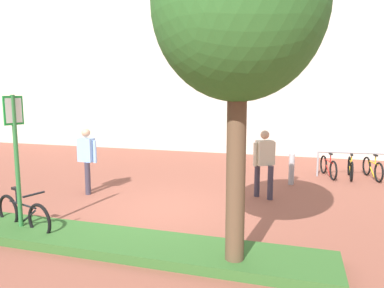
{
  "coord_description": "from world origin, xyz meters",
  "views": [
    {
      "loc": [
        2.89,
        -7.25,
        2.62
      ],
      "look_at": [
        -0.04,
        2.48,
        1.19
      ],
      "focal_mm": 33.5,
      "sensor_mm": 36.0,
      "label": 1
    }
  ],
  "objects_px": {
    "bike_rack_cluster": "(361,167)",
    "bollard_steel": "(291,169)",
    "person_casual_tan": "(87,157)",
    "bike_at_sign": "(23,215)",
    "person_shirt_white": "(264,160)",
    "parking_sign_post": "(16,145)",
    "tree_sidewalk": "(239,7)"
  },
  "relations": [
    {
      "from": "parking_sign_post",
      "to": "person_shirt_white",
      "type": "height_order",
      "value": "parking_sign_post"
    },
    {
      "from": "person_casual_tan",
      "to": "tree_sidewalk",
      "type": "bearing_deg",
      "value": -34.13
    },
    {
      "from": "parking_sign_post",
      "to": "bike_rack_cluster",
      "type": "height_order",
      "value": "parking_sign_post"
    },
    {
      "from": "parking_sign_post",
      "to": "bollard_steel",
      "type": "height_order",
      "value": "parking_sign_post"
    },
    {
      "from": "parking_sign_post",
      "to": "bike_rack_cluster",
      "type": "bearing_deg",
      "value": 44.65
    },
    {
      "from": "bike_at_sign",
      "to": "person_shirt_white",
      "type": "xyz_separation_m",
      "value": [
        4.13,
        3.63,
        0.63
      ]
    },
    {
      "from": "bollard_steel",
      "to": "person_shirt_white",
      "type": "distance_m",
      "value": 1.83
    },
    {
      "from": "tree_sidewalk",
      "to": "parking_sign_post",
      "type": "height_order",
      "value": "tree_sidewalk"
    },
    {
      "from": "bike_rack_cluster",
      "to": "person_shirt_white",
      "type": "xyz_separation_m",
      "value": [
        -2.71,
        -3.04,
        0.64
      ]
    },
    {
      "from": "parking_sign_post",
      "to": "bike_at_sign",
      "type": "xyz_separation_m",
      "value": [
        -0.01,
        0.08,
        -1.34
      ]
    },
    {
      "from": "tree_sidewalk",
      "to": "person_shirt_white",
      "type": "xyz_separation_m",
      "value": [
        0.05,
        3.89,
        -2.8
      ]
    },
    {
      "from": "bike_rack_cluster",
      "to": "bollard_steel",
      "type": "relative_size",
      "value": 2.95
    },
    {
      "from": "tree_sidewalk",
      "to": "bike_at_sign",
      "type": "height_order",
      "value": "tree_sidewalk"
    },
    {
      "from": "bike_rack_cluster",
      "to": "bollard_steel",
      "type": "bearing_deg",
      "value": -145.63
    },
    {
      "from": "person_casual_tan",
      "to": "person_shirt_white",
      "type": "distance_m",
      "value": 4.59
    },
    {
      "from": "bike_at_sign",
      "to": "bike_rack_cluster",
      "type": "relative_size",
      "value": 0.61
    },
    {
      "from": "bollard_steel",
      "to": "person_casual_tan",
      "type": "xyz_separation_m",
      "value": [
        -5.15,
        -2.5,
        0.53
      ]
    },
    {
      "from": "person_shirt_white",
      "to": "bollard_steel",
      "type": "bearing_deg",
      "value": 68.49
    },
    {
      "from": "bike_rack_cluster",
      "to": "bollard_steel",
      "type": "xyz_separation_m",
      "value": [
        -2.07,
        -1.42,
        0.1
      ]
    },
    {
      "from": "person_shirt_white",
      "to": "parking_sign_post",
      "type": "bearing_deg",
      "value": -138.03
    },
    {
      "from": "bike_at_sign",
      "to": "person_shirt_white",
      "type": "distance_m",
      "value": 5.53
    },
    {
      "from": "parking_sign_post",
      "to": "bike_rack_cluster",
      "type": "relative_size",
      "value": 0.98
    },
    {
      "from": "tree_sidewalk",
      "to": "bike_at_sign",
      "type": "bearing_deg",
      "value": 176.3
    },
    {
      "from": "bike_at_sign",
      "to": "tree_sidewalk",
      "type": "bearing_deg",
      "value": -3.7
    },
    {
      "from": "tree_sidewalk",
      "to": "person_casual_tan",
      "type": "distance_m",
      "value": 6.07
    },
    {
      "from": "bike_rack_cluster",
      "to": "bollard_steel",
      "type": "distance_m",
      "value": 2.51
    },
    {
      "from": "bollard_steel",
      "to": "person_casual_tan",
      "type": "height_order",
      "value": "person_casual_tan"
    },
    {
      "from": "parking_sign_post",
      "to": "person_casual_tan",
      "type": "relative_size",
      "value": 1.51
    },
    {
      "from": "parking_sign_post",
      "to": "bike_at_sign",
      "type": "distance_m",
      "value": 1.34
    },
    {
      "from": "bike_at_sign",
      "to": "bike_rack_cluster",
      "type": "xyz_separation_m",
      "value": [
        6.84,
        6.67,
        -0.0
      ]
    },
    {
      "from": "bike_at_sign",
      "to": "person_shirt_white",
      "type": "bearing_deg",
      "value": 41.32
    },
    {
      "from": "tree_sidewalk",
      "to": "parking_sign_post",
      "type": "xyz_separation_m",
      "value": [
        -4.06,
        0.19,
        -2.1
      ]
    }
  ]
}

